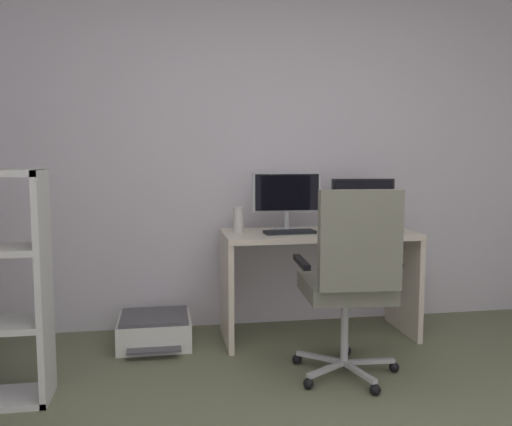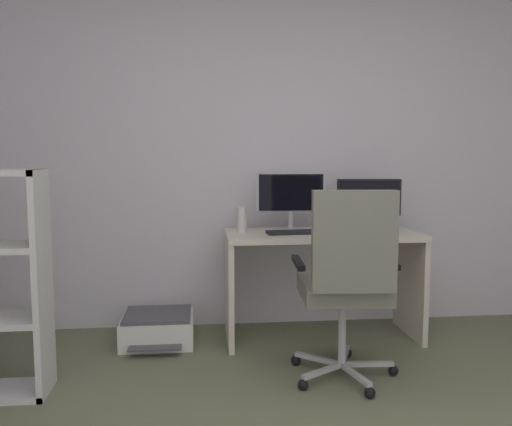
# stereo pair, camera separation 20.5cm
# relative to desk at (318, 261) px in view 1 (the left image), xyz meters

# --- Properties ---
(wall_back) EXTENTS (5.26, 0.10, 2.77)m
(wall_back) POSITION_rel_desk_xyz_m (-0.25, 0.42, 0.85)
(wall_back) COLOR silver
(wall_back) RESTS_ON ground
(desk) EXTENTS (1.31, 0.58, 0.74)m
(desk) POSITION_rel_desk_xyz_m (0.00, 0.00, 0.00)
(desk) COLOR beige
(desk) RESTS_ON ground
(monitor_main) EXTENTS (0.48, 0.18, 0.40)m
(monitor_main) POSITION_rel_desk_xyz_m (-0.20, 0.11, 0.45)
(monitor_main) COLOR #B2B5B7
(monitor_main) RESTS_ON desk
(monitor_secondary) EXTENTS (0.45, 0.18, 0.36)m
(monitor_secondary) POSITION_rel_desk_xyz_m (0.36, 0.11, 0.41)
(monitor_secondary) COLOR #B2B5B7
(monitor_secondary) RESTS_ON desk
(keyboard) EXTENTS (0.35, 0.15, 0.02)m
(keyboard) POSITION_rel_desk_xyz_m (-0.22, -0.06, 0.22)
(keyboard) COLOR black
(keyboard) RESTS_ON desk
(computer_mouse) EXTENTS (0.08, 0.11, 0.03)m
(computer_mouse) POSITION_rel_desk_xyz_m (0.02, -0.06, 0.22)
(computer_mouse) COLOR black
(computer_mouse) RESTS_ON desk
(desktop_speaker) EXTENTS (0.07, 0.07, 0.17)m
(desktop_speaker) POSITION_rel_desk_xyz_m (-0.55, 0.06, 0.29)
(desktop_speaker) COLOR silver
(desktop_speaker) RESTS_ON desk
(office_chair) EXTENTS (0.61, 0.63, 1.08)m
(office_chair) POSITION_rel_desk_xyz_m (-0.04, -0.77, 0.07)
(office_chair) COLOR #B7BABC
(office_chair) RESTS_ON ground
(printer) EXTENTS (0.48, 0.52, 0.20)m
(printer) POSITION_rel_desk_xyz_m (-1.12, 0.01, -0.43)
(printer) COLOR white
(printer) RESTS_ON ground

